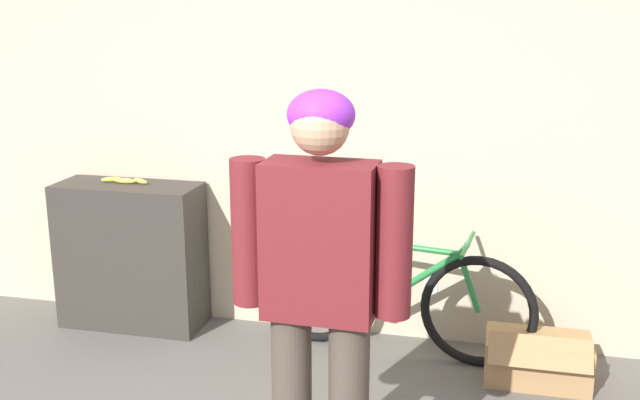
# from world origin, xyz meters

# --- Properties ---
(wall_back) EXTENTS (8.00, 0.07, 2.60)m
(wall_back) POSITION_xyz_m (0.00, 2.61, 1.30)
(wall_back) COLOR beige
(wall_back) RESTS_ON ground_plane
(side_shelf) EXTENTS (0.90, 0.37, 0.92)m
(side_shelf) POSITION_xyz_m (-1.32, 2.38, 0.46)
(side_shelf) COLOR #38332D
(side_shelf) RESTS_ON ground_plane
(person) EXTENTS (0.71, 0.25, 1.70)m
(person) POSITION_xyz_m (0.25, 0.93, 0.98)
(person) COLOR #4C4238
(person) RESTS_ON ground_plane
(bicycle) EXTENTS (1.64, 0.46, 0.73)m
(bicycle) POSITION_xyz_m (0.35, 2.34, 0.35)
(bicycle) COLOR black
(bicycle) RESTS_ON ground_plane
(banana) EXTENTS (0.33, 0.09, 0.03)m
(banana) POSITION_xyz_m (-1.35, 2.41, 0.94)
(banana) COLOR #EAD64C
(banana) RESTS_ON side_shelf
(cardboard_box) EXTENTS (0.56, 0.39, 0.32)m
(cardboard_box) POSITION_xyz_m (1.17, 2.18, 0.13)
(cardboard_box) COLOR #A87F51
(cardboard_box) RESTS_ON ground_plane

